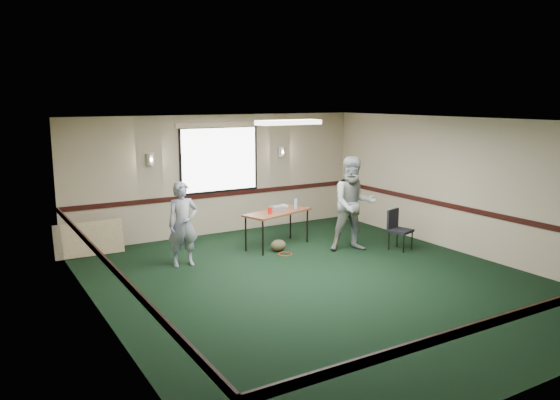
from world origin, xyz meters
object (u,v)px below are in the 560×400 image
conference_chair (397,226)px  person_right (354,204)px  person_left (183,224)px  projector (278,208)px  folding_table (277,214)px

conference_chair → person_right: size_ratio=0.43×
person_left → person_right: bearing=-8.9°
projector → folding_table: bearing=-122.5°
conference_chair → person_left: size_ratio=0.53×
folding_table → person_left: person_left is taller
folding_table → projector: size_ratio=5.90×
person_left → conference_chair: bearing=-11.6°
projector → person_left: (-2.21, -0.32, -0.01)m
projector → person_right: person_right is taller
folding_table → projector: (0.05, 0.08, 0.10)m
conference_chair → folding_table: bearing=126.8°
folding_table → person_left: size_ratio=1.03×
folding_table → person_right: size_ratio=0.84×
person_left → person_right: person_right is taller
projector → person_left: size_ratio=0.17×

